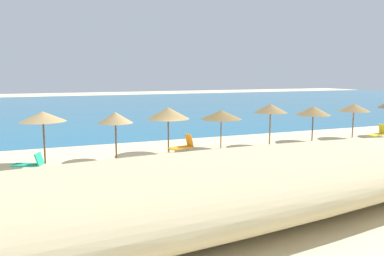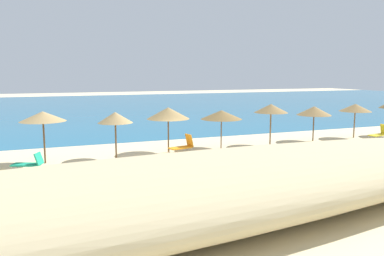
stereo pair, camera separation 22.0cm
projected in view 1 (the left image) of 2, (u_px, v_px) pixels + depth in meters
The scene contains 14 objects.
ground_plane at pixel (170, 163), 20.73m from camera, with size 160.00×160.00×0.00m, color beige.
sea_water at pixel (88, 107), 54.25m from camera, with size 160.00×59.22×0.01m, color #1E6B93.
dune_ridge at pixel (137, 200), 11.31m from camera, with size 39.48×6.21×2.22m, color #C9B586.
beach_umbrella_3 at pixel (43, 117), 20.26m from camera, with size 2.40×2.40×2.81m.
beach_umbrella_4 at pixel (115, 118), 21.48m from camera, with size 1.97×1.97×2.66m.
beach_umbrella_5 at pixel (168, 113), 23.17m from camera, with size 2.59×2.59×2.77m.
beach_umbrella_6 at pixel (221, 115), 24.50m from camera, with size 2.65×2.65×2.47m.
beach_umbrella_7 at pixel (270, 108), 25.67m from camera, with size 2.25×2.25×2.78m.
beach_umbrella_8 at pixel (313, 111), 27.28m from camera, with size 2.43×2.43×2.49m.
beach_umbrella_9 at pixel (354, 108), 28.67m from camera, with size 2.33×2.33×2.55m.
lounge_chair_0 at pixel (183, 145), 23.34m from camera, with size 1.58×0.95×1.12m.
lounge_chair_1 at pixel (30, 163), 18.98m from camera, with size 1.60×1.18×0.92m.
lounge_chair_3 at pixel (379, 133), 28.01m from camera, with size 1.70×0.87×1.11m.
beach_ball at pixel (146, 164), 19.97m from camera, with size 0.28×0.28×0.28m, color yellow.
Camera 1 is at (-6.43, -19.24, 4.82)m, focal length 35.91 mm.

